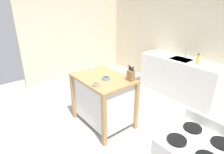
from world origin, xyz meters
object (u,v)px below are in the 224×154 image
object	(u,v)px
knife_block	(131,75)
trash_bin	(84,92)
bowl_ceramic_small	(96,84)
bowl_stoneware_deep	(106,78)
bottle_spray_cleaner	(198,59)
sink_faucet	(186,53)
kitchen_island	(103,98)
drinking_cup	(92,68)

from	to	relation	value
knife_block	trash_bin	bearing A→B (deg)	-168.95
bowl_ceramic_small	trash_bin	size ratio (longest dim) A/B	0.19
bowl_stoneware_deep	trash_bin	bearing A→B (deg)	176.06
knife_block	bottle_spray_cleaner	size ratio (longest dim) A/B	1.18
bowl_ceramic_small	trash_bin	bearing A→B (deg)	161.53
sink_faucet	bottle_spray_cleaner	bearing A→B (deg)	-26.22
knife_block	sink_faucet	bearing A→B (deg)	95.63
kitchen_island	bowl_ceramic_small	size ratio (longest dim) A/B	8.81
bowl_ceramic_small	drinking_cup	size ratio (longest dim) A/B	1.27
knife_block	trash_bin	xyz separation A→B (m)	(-1.15, -0.22, -0.69)
kitchen_island	sink_faucet	distance (m)	2.25
bowl_stoneware_deep	bottle_spray_cleaner	xyz separation A→B (m)	(0.48, 2.01, 0.05)
bottle_spray_cleaner	trash_bin	bearing A→B (deg)	-124.70
bottle_spray_cleaner	knife_block	bearing A→B (deg)	-96.62
knife_block	drinking_cup	world-z (taller)	knife_block
kitchen_island	trash_bin	xyz separation A→B (m)	(-0.75, 0.04, -0.19)
bowl_stoneware_deep	knife_block	bearing A→B (deg)	45.44
kitchen_island	trash_bin	world-z (taller)	kitchen_island
bowl_ceramic_small	drinking_cup	world-z (taller)	drinking_cup
bowl_stoneware_deep	sink_faucet	xyz separation A→B (m)	(0.09, 2.20, 0.07)
drinking_cup	bottle_spray_cleaner	size ratio (longest dim) A/B	0.44
knife_block	bowl_stoneware_deep	world-z (taller)	knife_block
kitchen_island	trash_bin	size ratio (longest dim) A/B	1.63
kitchen_island	bottle_spray_cleaner	distance (m)	2.13
kitchen_island	trash_bin	bearing A→B (deg)	176.60
bowl_stoneware_deep	bottle_spray_cleaner	size ratio (longest dim) A/B	0.62
drinking_cup	trash_bin	bearing A→B (deg)	178.16
kitchen_island	bowl_stoneware_deep	distance (m)	0.44
trash_bin	bottle_spray_cleaner	xyz separation A→B (m)	(1.35, 1.95, 0.67)
kitchen_island	bowl_ceramic_small	bearing A→B (deg)	-52.58
bowl_ceramic_small	bottle_spray_cleaner	distance (m)	2.30
bowl_stoneware_deep	trash_bin	world-z (taller)	bowl_stoneware_deep
bowl_stoneware_deep	drinking_cup	distance (m)	0.51
bowl_stoneware_deep	bowl_ceramic_small	bearing A→B (deg)	-69.49
kitchen_island	knife_block	bearing A→B (deg)	34.31
kitchen_island	bowl_stoneware_deep	bearing A→B (deg)	-7.51
kitchen_island	knife_block	world-z (taller)	knife_block
knife_block	bottle_spray_cleaner	distance (m)	1.74
kitchen_island	drinking_cup	xyz separation A→B (m)	(-0.39, 0.03, 0.45)
trash_bin	bottle_spray_cleaner	bearing A→B (deg)	55.30
knife_block	sink_faucet	size ratio (longest dim) A/B	1.13
drinking_cup	bowl_ceramic_small	bearing A→B (deg)	-27.22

